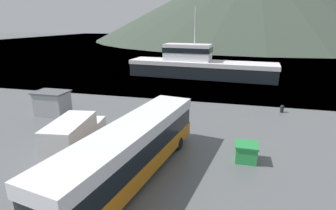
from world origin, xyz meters
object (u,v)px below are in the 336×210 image
(tour_bus, at_px, (132,149))
(small_boat, at_px, (157,63))
(delivery_van, at_px, (75,135))
(storage_bin, at_px, (246,152))
(dock_kiosk, at_px, (52,103))
(fishing_boat, at_px, (199,65))

(tour_bus, xyz_separation_m, small_boat, (-10.47, 41.13, -1.34))
(tour_bus, height_order, small_boat, tour_bus)
(delivery_van, height_order, small_boat, delivery_van)
(storage_bin, xyz_separation_m, dock_kiosk, (-18.09, 4.82, 0.59))
(delivery_van, bearing_deg, fishing_boat, 73.41)
(delivery_van, bearing_deg, tour_bus, -28.47)
(dock_kiosk, distance_m, small_boat, 32.67)
(fishing_boat, relative_size, dock_kiosk, 7.58)
(delivery_van, relative_size, fishing_boat, 0.26)
(storage_bin, distance_m, small_boat, 41.11)
(delivery_van, distance_m, fishing_boat, 29.16)
(delivery_van, bearing_deg, small_boat, 90.69)
(tour_bus, distance_m, storage_bin, 7.55)
(tour_bus, relative_size, delivery_van, 2.09)
(storage_bin, height_order, small_boat, storage_bin)
(delivery_van, distance_m, storage_bin, 11.54)
(tour_bus, height_order, storage_bin, tour_bus)
(delivery_van, distance_m, small_boat, 39.64)
(fishing_boat, bearing_deg, dock_kiosk, -22.61)
(tour_bus, distance_m, delivery_van, 5.27)
(tour_bus, bearing_deg, fishing_boat, 100.52)
(dock_kiosk, xyz_separation_m, small_boat, (1.15, 32.64, -0.69))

